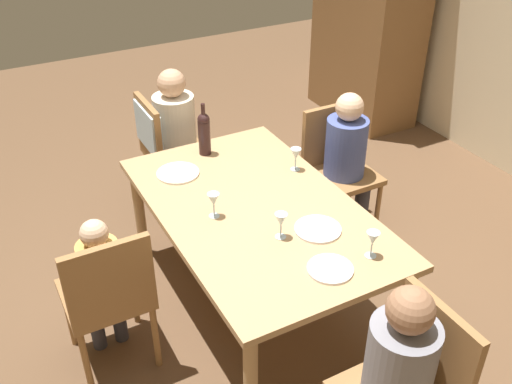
% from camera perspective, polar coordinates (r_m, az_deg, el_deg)
% --- Properties ---
extents(ground_plane, '(10.00, 10.00, 0.00)m').
position_cam_1_polar(ground_plane, '(3.78, 0.00, -10.61)').
color(ground_plane, brown).
extents(armoire_cabinet, '(1.18, 0.62, 2.18)m').
position_cam_1_polar(armoire_cabinet, '(5.86, 11.09, 17.47)').
color(armoire_cabinet, brown).
rests_on(armoire_cabinet, ground_plane).
extents(dining_table, '(1.76, 1.06, 0.73)m').
position_cam_1_polar(dining_table, '(3.36, 0.00, -2.51)').
color(dining_table, tan).
rests_on(dining_table, ground_plane).
extents(chair_far_left, '(0.44, 0.44, 0.92)m').
position_cam_1_polar(chair_far_left, '(4.19, 7.92, 2.99)').
color(chair_far_left, olive).
rests_on(chair_far_left, ground_plane).
extents(chair_left_end, '(0.44, 0.46, 0.92)m').
position_cam_1_polar(chair_left_end, '(4.34, -9.36, 4.94)').
color(chair_left_end, olive).
rests_on(chair_left_end, ground_plane).
extents(chair_right_end, '(0.44, 0.44, 0.92)m').
position_cam_1_polar(chair_right_end, '(2.74, 14.88, -17.55)').
color(chair_right_end, olive).
rests_on(chair_right_end, ground_plane).
extents(chair_near, '(0.44, 0.44, 0.92)m').
position_cam_1_polar(chair_near, '(3.14, -14.28, -9.61)').
color(chair_near, olive).
rests_on(chair_near, ground_plane).
extents(person_woman_host, '(0.33, 0.28, 1.09)m').
position_cam_1_polar(person_woman_host, '(4.06, 8.93, 3.50)').
color(person_woman_host, '#33333D').
rests_on(person_woman_host, ground_plane).
extents(person_man_bearded, '(0.30, 0.35, 1.12)m').
position_cam_1_polar(person_man_bearded, '(4.36, -7.58, 6.05)').
color(person_man_bearded, '#33333D').
rests_on(person_man_bearded, ground_plane).
extents(person_man_guest, '(0.29, 0.34, 1.10)m').
position_cam_1_polar(person_man_guest, '(2.61, 13.28, -17.10)').
color(person_man_guest, '#33333D').
rests_on(person_man_guest, ground_plane).
extents(person_child_small, '(0.25, 0.22, 0.94)m').
position_cam_1_polar(person_child_small, '(3.20, -14.90, -8.04)').
color(person_child_small, '#33333D').
rests_on(person_child_small, ground_plane).
extents(wine_bottle_tall_green, '(0.08, 0.08, 0.36)m').
position_cam_1_polar(wine_bottle_tall_green, '(3.79, -5.15, 5.82)').
color(wine_bottle_tall_green, black).
rests_on(wine_bottle_tall_green, dining_table).
extents(wine_glass_near_left, '(0.07, 0.07, 0.15)m').
position_cam_1_polar(wine_glass_near_left, '(3.62, 3.91, 3.66)').
color(wine_glass_near_left, silver).
rests_on(wine_glass_near_left, dining_table).
extents(wine_glass_centre, '(0.07, 0.07, 0.15)m').
position_cam_1_polar(wine_glass_centre, '(3.19, -4.18, -0.82)').
color(wine_glass_centre, silver).
rests_on(wine_glass_centre, dining_table).
extents(wine_glass_near_right, '(0.07, 0.07, 0.15)m').
position_cam_1_polar(wine_glass_near_right, '(2.96, 11.35, -4.56)').
color(wine_glass_near_right, silver).
rests_on(wine_glass_near_right, dining_table).
extents(wine_glass_far, '(0.07, 0.07, 0.15)m').
position_cam_1_polar(wine_glass_far, '(3.03, 2.47, -2.83)').
color(wine_glass_far, silver).
rests_on(wine_glass_far, dining_table).
extents(dinner_plate_host, '(0.25, 0.25, 0.01)m').
position_cam_1_polar(dinner_plate_host, '(3.15, 6.07, -3.64)').
color(dinner_plate_host, white).
rests_on(dinner_plate_host, dining_table).
extents(dinner_plate_guest_left, '(0.23, 0.23, 0.01)m').
position_cam_1_polar(dinner_plate_guest_left, '(2.90, 7.28, -7.49)').
color(dinner_plate_guest_left, white).
rests_on(dinner_plate_guest_left, dining_table).
extents(dinner_plate_guest_right, '(0.27, 0.27, 0.01)m').
position_cam_1_polar(dinner_plate_guest_right, '(3.65, -7.65, 1.85)').
color(dinner_plate_guest_right, white).
rests_on(dinner_plate_guest_right, dining_table).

